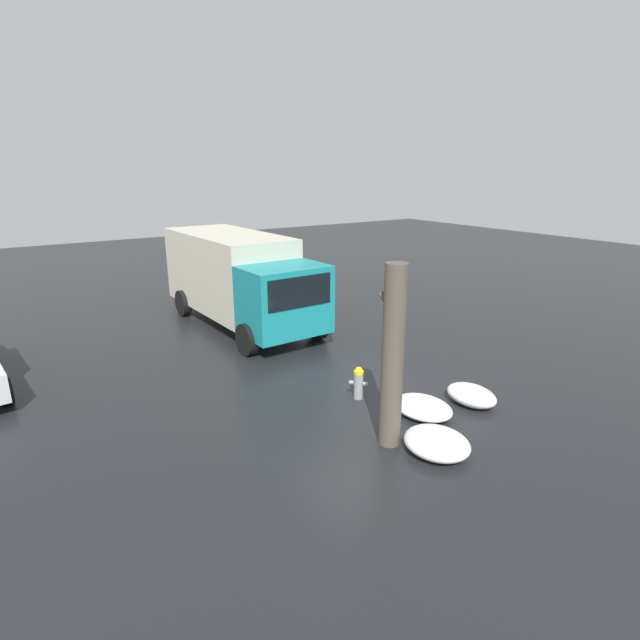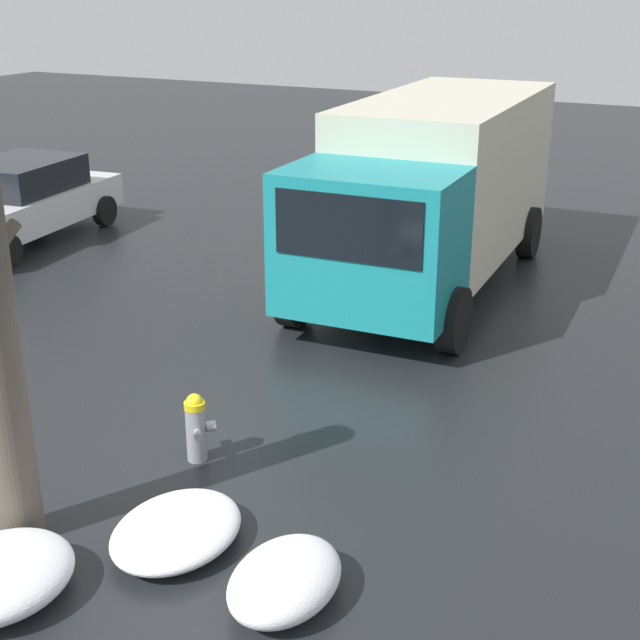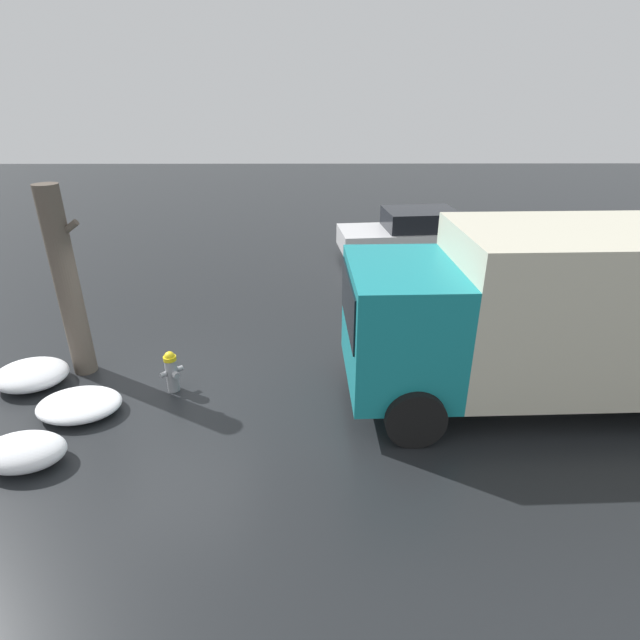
# 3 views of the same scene
# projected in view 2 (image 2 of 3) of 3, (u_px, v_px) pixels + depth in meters

# --- Properties ---
(ground_plane) EXTENTS (60.00, 60.00, 0.00)m
(ground_plane) POSITION_uv_depth(u_px,v_px,m) (198.00, 459.00, 9.29)
(ground_plane) COLOR black
(fire_hydrant) EXTENTS (0.36, 0.36, 0.75)m
(fire_hydrant) POSITION_uv_depth(u_px,v_px,m) (196.00, 426.00, 9.15)
(fire_hydrant) COLOR gray
(fire_hydrant) RESTS_ON ground_plane
(delivery_truck) EXTENTS (7.06, 2.81, 2.91)m
(delivery_truck) POSITION_uv_depth(u_px,v_px,m) (435.00, 185.00, 14.16)
(delivery_truck) COLOR teal
(delivery_truck) RESTS_ON ground_plane
(pedestrian) EXTENTS (0.41, 0.41, 1.86)m
(pedestrian) POSITION_uv_depth(u_px,v_px,m) (380.00, 237.00, 13.47)
(pedestrian) COLOR #23232D
(pedestrian) RESTS_ON ground_plane
(parked_car) EXTENTS (4.60, 2.40, 1.49)m
(parked_car) POSITION_uv_depth(u_px,v_px,m) (18.00, 201.00, 16.75)
(parked_car) COLOR silver
(parked_car) RESTS_ON ground_plane
(snow_pile_by_hydrant) EXTENTS (1.33, 1.06, 0.30)m
(snow_pile_by_hydrant) POSITION_uv_depth(u_px,v_px,m) (177.00, 530.00, 7.84)
(snow_pile_by_hydrant) COLOR white
(snow_pile_by_hydrant) RESTS_ON ground_plane
(snow_pile_curbside) EXTENTS (1.17, 0.83, 0.40)m
(snow_pile_curbside) POSITION_uv_depth(u_px,v_px,m) (285.00, 580.00, 7.12)
(snow_pile_curbside) COLOR white
(snow_pile_curbside) RESTS_ON ground_plane
(snow_pile_by_tree) EXTENTS (1.25, 1.11, 0.40)m
(snow_pile_by_tree) POSITION_uv_depth(u_px,v_px,m) (0.00, 576.00, 7.17)
(snow_pile_by_tree) COLOR white
(snow_pile_by_tree) RESTS_ON ground_plane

